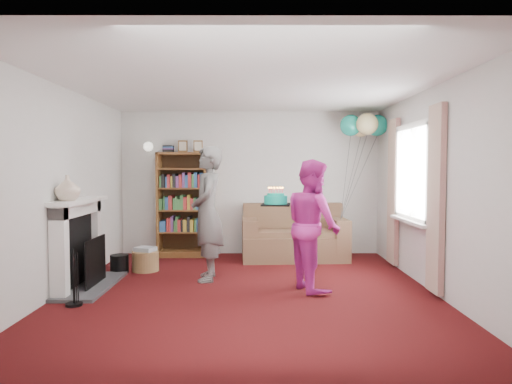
{
  "coord_description": "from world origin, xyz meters",
  "views": [
    {
      "loc": [
        0.09,
        -5.51,
        1.51
      ],
      "look_at": [
        0.1,
        0.6,
        1.19
      ],
      "focal_mm": 32.0,
      "sensor_mm": 36.0,
      "label": 1
    }
  ],
  "objects_px": {
    "bookcase": "(183,205)",
    "sofa": "(294,238)",
    "birthday_cake": "(276,200)",
    "person_striped": "(208,213)",
    "person_magenta": "(313,225)"
  },
  "relations": [
    {
      "from": "bookcase",
      "to": "birthday_cake",
      "type": "relative_size",
      "value": 5.86
    },
    {
      "from": "bookcase",
      "to": "sofa",
      "type": "bearing_deg",
      "value": -6.93
    },
    {
      "from": "sofa",
      "to": "person_striped",
      "type": "distance_m",
      "value": 2.04
    },
    {
      "from": "person_striped",
      "to": "birthday_cake",
      "type": "relative_size",
      "value": 5.33
    },
    {
      "from": "sofa",
      "to": "person_magenta",
      "type": "distance_m",
      "value": 2.02
    },
    {
      "from": "person_striped",
      "to": "sofa",
      "type": "bearing_deg",
      "value": 134.8
    },
    {
      "from": "sofa",
      "to": "person_striped",
      "type": "relative_size",
      "value": 0.95
    },
    {
      "from": "person_striped",
      "to": "person_magenta",
      "type": "relative_size",
      "value": 1.11
    },
    {
      "from": "person_striped",
      "to": "birthday_cake",
      "type": "bearing_deg",
      "value": 52.28
    },
    {
      "from": "bookcase",
      "to": "person_magenta",
      "type": "xyz_separation_m",
      "value": [
        1.96,
        -2.2,
        -0.07
      ]
    },
    {
      "from": "sofa",
      "to": "person_magenta",
      "type": "bearing_deg",
      "value": -90.45
    },
    {
      "from": "person_striped",
      "to": "person_magenta",
      "type": "height_order",
      "value": "person_striped"
    },
    {
      "from": "sofa",
      "to": "birthday_cake",
      "type": "height_order",
      "value": "birthday_cake"
    },
    {
      "from": "bookcase",
      "to": "birthday_cake",
      "type": "distance_m",
      "value": 2.75
    },
    {
      "from": "sofa",
      "to": "person_magenta",
      "type": "xyz_separation_m",
      "value": [
        0.07,
        -1.97,
        0.47
      ]
    }
  ]
}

